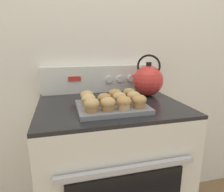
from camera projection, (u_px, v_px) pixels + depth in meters
wall_back at (98, 51)px, 1.34m from camera, size 8.00×0.05×2.40m
stove_range at (110, 176)px, 1.22m from camera, size 0.77×0.65×0.93m
control_panel at (100, 79)px, 1.34m from camera, size 0.76×0.07×0.17m
muffin_pan at (112, 107)px, 1.00m from camera, size 0.34×0.27×0.02m
muffin_r0_c0 at (92, 105)px, 0.89m from camera, size 0.07×0.07×0.06m
muffin_r0_c1 at (108, 104)px, 0.90m from camera, size 0.07×0.07×0.06m
muffin_r0_c2 at (124, 103)px, 0.92m from camera, size 0.07×0.07×0.06m
muffin_r0_c3 at (139, 101)px, 0.94m from camera, size 0.07×0.07×0.06m
muffin_r1_c0 at (89, 100)px, 0.96m from camera, size 0.07×0.07×0.06m
muffin_r1_c1 at (104, 99)px, 0.98m from camera, size 0.07×0.07×0.06m
muffin_r1_c2 at (119, 98)px, 1.00m from camera, size 0.07×0.07×0.06m
muffin_r1_c3 at (134, 97)px, 1.01m from camera, size 0.07×0.07×0.06m
muffin_r2_c0 at (87, 96)px, 1.03m from camera, size 0.07×0.07×0.06m
muffin_r2_c2 at (115, 95)px, 1.06m from camera, size 0.07×0.07×0.06m
muffin_r2_c3 at (129, 94)px, 1.08m from camera, size 0.07×0.07×0.06m
tea_kettle at (148, 80)px, 1.24m from camera, size 0.21×0.19×0.25m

